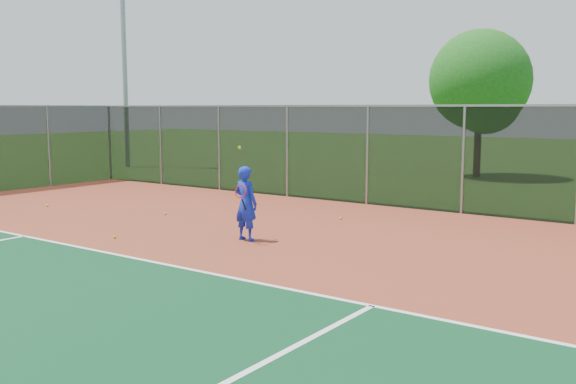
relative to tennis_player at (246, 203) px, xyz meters
The scene contains 10 objects.
ground 6.27m from the tennis_player, 65.41° to the right, with size 120.00×120.00×0.00m, color #2C5819.
court_apron 4.55m from the tennis_player, 54.67° to the right, with size 30.00×20.00×0.02m, color brown.
fence_back 6.90m from the tennis_player, 67.87° to the left, with size 30.00×0.06×3.03m.
tennis_player is the anchor object (origin of this frame).
practice_ball_0 4.29m from the tennis_player, 161.26° to the left, with size 0.07×0.07×0.07m, color #BBD118.
practice_ball_3 3.62m from the tennis_player, 84.25° to the left, with size 0.07×0.07×0.07m, color #BBD118.
practice_ball_4 3.11m from the tennis_player, 148.42° to the right, with size 0.07×0.07×0.07m, color #BBD118.
practice_ball_5 8.01m from the tennis_player, behind, with size 0.07×0.07×0.07m, color #BBD118.
floodlight_nw 20.45m from the tennis_player, 146.97° to the left, with size 0.90×0.40×11.83m.
tree_back_left 16.35m from the tennis_player, 91.08° to the left, with size 4.25×4.25×6.25m.
Camera 1 is at (6.34, -5.25, 2.96)m, focal length 40.00 mm.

